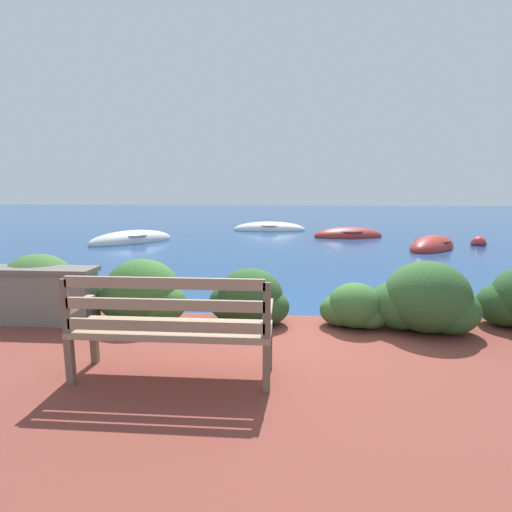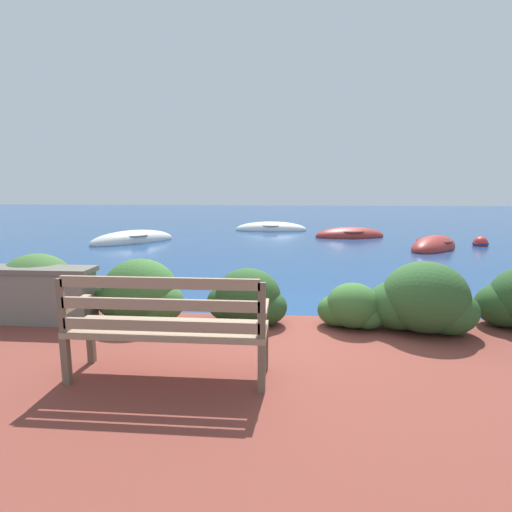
{
  "view_description": "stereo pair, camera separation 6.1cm",
  "coord_description": "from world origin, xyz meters",
  "views": [
    {
      "loc": [
        0.02,
        -4.96,
        1.83
      ],
      "look_at": [
        -0.62,
        3.4,
        0.42
      ],
      "focal_mm": 28.0,
      "sensor_mm": 36.0,
      "label": 1
    },
    {
      "loc": [
        0.08,
        -4.96,
        1.83
      ],
      "look_at": [
        -0.62,
        3.4,
        0.42
      ],
      "focal_mm": 28.0,
      "sensor_mm": 36.0,
      "label": 2
    }
  ],
  "objects": [
    {
      "name": "rowboat_outer",
      "position": [
        -0.73,
        12.66,
        0.06
      ],
      "size": [
        3.17,
        1.22,
        0.69
      ],
      "rotation": [
        0.0,
        0.0,
        3.17
      ],
      "color": "silver",
      "rests_on": "ground_plane"
    },
    {
      "name": "hedge_clump_right",
      "position": [
        0.83,
        -0.38,
        0.45
      ],
      "size": [
        0.78,
        0.56,
        0.53
      ],
      "color": "#38662D",
      "rests_on": "patio_terrace"
    },
    {
      "name": "rowboat_far",
      "position": [
        2.4,
        10.5,
        0.06
      ],
      "size": [
        2.84,
        1.69,
        0.68
      ],
      "rotation": [
        0.0,
        0.0,
        0.19
      ],
      "color": "#9E2D28",
      "rests_on": "ground_plane"
    },
    {
      "name": "hedge_clump_centre",
      "position": [
        -0.42,
        -0.32,
        0.51
      ],
      "size": [
        0.99,
        0.71,
        0.67
      ],
      "color": "#284C23",
      "rests_on": "patio_terrace"
    },
    {
      "name": "ground_plane",
      "position": [
        0.0,
        0.0,
        0.0
      ],
      "size": [
        80.0,
        80.0,
        0.0
      ],
      "color": "navy"
    },
    {
      "name": "hedge_clump_far_right",
      "position": [
        1.6,
        -0.45,
        0.57
      ],
      "size": [
        1.19,
        0.86,
        0.81
      ],
      "color": "#2D5628",
      "rests_on": "patio_terrace"
    },
    {
      "name": "stone_wall",
      "position": [
        -3.0,
        -0.51,
        0.57
      ],
      "size": [
        1.51,
        0.39,
        0.68
      ],
      "color": "slate",
      "rests_on": "patio_terrace"
    },
    {
      "name": "park_bench",
      "position": [
        -0.94,
        -1.83,
        0.71
      ],
      "size": [
        1.7,
        0.48,
        0.93
      ],
      "rotation": [
        0.0,
        0.0,
        0.07
      ],
      "color": "brown",
      "rests_on": "patio_terrace"
    },
    {
      "name": "hedge_clump_left",
      "position": [
        -1.73,
        -0.36,
        0.56
      ],
      "size": [
        1.14,
        0.82,
        0.77
      ],
      "color": "#38662D",
      "rests_on": "patio_terrace"
    },
    {
      "name": "rowboat_mid",
      "position": [
        -5.29,
        8.32,
        0.06
      ],
      "size": [
        2.81,
        2.99,
        0.74
      ],
      "rotation": [
        0.0,
        0.0,
        3.99
      ],
      "color": "silver",
      "rests_on": "ground_plane"
    },
    {
      "name": "rowboat_nearest",
      "position": [
        4.53,
        7.6,
        0.06
      ],
      "size": [
        2.35,
        2.66,
        0.73
      ],
      "rotation": [
        0.0,
        0.0,
        4.07
      ],
      "color": "#9E2D28",
      "rests_on": "ground_plane"
    },
    {
      "name": "mooring_buoy",
      "position": [
        6.28,
        8.42,
        0.08
      ],
      "size": [
        0.5,
        0.5,
        0.45
      ],
      "color": "red",
      "rests_on": "ground_plane"
    },
    {
      "name": "hedge_clump_far_left",
      "position": [
        -3.13,
        -0.24,
        0.57
      ],
      "size": [
        1.18,
        0.85,
        0.8
      ],
      "color": "#426B33",
      "rests_on": "patio_terrace"
    }
  ]
}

